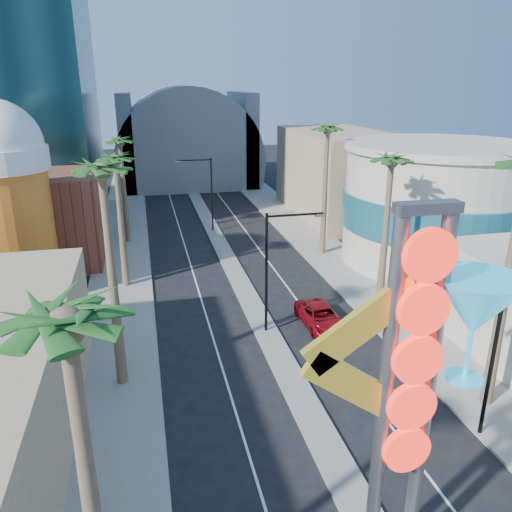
% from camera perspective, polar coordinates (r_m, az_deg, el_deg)
% --- Properties ---
extents(sidewalk_west, '(5.00, 100.00, 0.15)m').
position_cam_1_polar(sidewalk_west, '(46.00, -15.09, -0.98)').
color(sidewalk_west, gray).
rests_on(sidewalk_west, ground).
extents(sidewalk_east, '(5.00, 100.00, 0.15)m').
position_cam_1_polar(sidewalk_east, '(48.87, 7.70, 0.72)').
color(sidewalk_east, gray).
rests_on(sidewalk_east, ground).
extents(median, '(1.60, 84.00, 0.15)m').
position_cam_1_polar(median, '(49.30, -3.94, 1.02)').
color(median, gray).
rests_on(median, ground).
extents(brick_filler_west, '(10.00, 10.00, 8.00)m').
position_cam_1_polar(brick_filler_west, '(48.49, -23.10, 4.02)').
color(brick_filler_west, brown).
rests_on(brick_filler_west, ground).
extents(filler_east, '(10.00, 20.00, 10.00)m').
position_cam_1_polar(filler_east, '(61.76, 9.41, 9.25)').
color(filler_east, '#9D8865').
rests_on(filler_east, ground).
extents(beer_mug, '(7.00, 7.00, 14.50)m').
position_cam_1_polar(beer_mug, '(40.25, -26.99, 6.25)').
color(beer_mug, '#CF521B').
rests_on(beer_mug, ground).
extents(turquoise_building, '(16.60, 16.60, 10.60)m').
position_cam_1_polar(turquoise_building, '(46.94, 19.96, 5.52)').
color(turquoise_building, '#AFA894').
rests_on(turquoise_building, ground).
extents(canopy, '(22.00, 16.00, 22.00)m').
position_cam_1_polar(canopy, '(81.37, -7.93, 11.20)').
color(canopy, slate).
rests_on(canopy, ground).
extents(neon_sign, '(6.53, 2.60, 12.55)m').
position_cam_1_polar(neon_sign, '(16.03, 19.68, -12.61)').
color(neon_sign, gray).
rests_on(neon_sign, ground).
extents(streetlight_0, '(3.79, 0.25, 8.00)m').
position_cam_1_polar(streetlight_0, '(31.17, 2.18, -0.62)').
color(streetlight_0, black).
rests_on(streetlight_0, ground).
extents(streetlight_1, '(3.79, 0.25, 8.00)m').
position_cam_1_polar(streetlight_1, '(53.75, -5.67, 7.81)').
color(streetlight_1, black).
rests_on(streetlight_1, ground).
extents(streetlight_2, '(3.45, 0.25, 8.00)m').
position_cam_1_polar(streetlight_2, '(23.90, 24.78, -9.10)').
color(streetlight_2, black).
rests_on(streetlight_2, ground).
extents(palm_0, '(2.40, 2.40, 11.70)m').
position_cam_1_polar(palm_0, '(11.82, -20.54, -10.03)').
color(palm_0, brown).
rests_on(palm_0, ground).
extents(palm_1, '(2.40, 2.40, 12.70)m').
position_cam_1_polar(palm_1, '(24.79, -17.10, 7.62)').
color(palm_1, brown).
rests_on(palm_1, ground).
extents(palm_2, '(2.40, 2.40, 11.20)m').
position_cam_1_polar(palm_2, '(38.79, -15.72, 9.68)').
color(palm_2, brown).
rests_on(palm_2, ground).
extents(palm_3, '(2.40, 2.40, 11.20)m').
position_cam_1_polar(palm_3, '(50.67, -15.26, 11.82)').
color(palm_3, brown).
rests_on(palm_3, ground).
extents(palm_6, '(2.40, 2.40, 11.70)m').
position_cam_1_polar(palm_6, '(34.77, 15.16, 9.44)').
color(palm_6, brown).
rests_on(palm_6, ground).
extents(palm_7, '(2.40, 2.40, 12.70)m').
position_cam_1_polar(palm_7, '(45.51, 8.15, 13.22)').
color(palm_7, brown).
rests_on(palm_7, ground).
extents(red_pickup, '(2.44, 5.09, 1.40)m').
position_cam_1_polar(red_pickup, '(33.72, 7.40, -6.89)').
color(red_pickup, maroon).
rests_on(red_pickup, ground).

